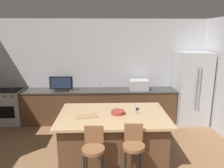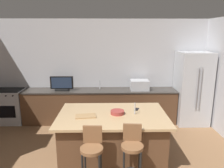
% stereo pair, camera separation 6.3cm
% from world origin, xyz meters
% --- Properties ---
extents(wall_back, '(6.32, 0.12, 2.75)m').
position_xyz_m(wall_back, '(0.00, 4.33, 1.37)').
color(wall_back, '#BCBCC1').
rests_on(wall_back, ground_plane).
extents(counter_back, '(4.08, 0.62, 0.90)m').
position_xyz_m(counter_back, '(-0.01, 3.95, 0.45)').
color(counter_back, brown).
rests_on(counter_back, ground_plane).
extents(kitchen_island, '(2.02, 1.32, 0.90)m').
position_xyz_m(kitchen_island, '(0.29, 2.16, 0.46)').
color(kitchen_island, black).
rests_on(kitchen_island, ground_plane).
extents(refrigerator, '(0.81, 0.81, 1.91)m').
position_xyz_m(refrigerator, '(2.44, 3.87, 0.95)').
color(refrigerator, '#B7BABF').
rests_on(refrigerator, ground_plane).
extents(range_oven, '(0.79, 0.63, 0.92)m').
position_xyz_m(range_oven, '(-2.45, 3.95, 0.46)').
color(range_oven, '#B7BABF').
rests_on(range_oven, ground_plane).
extents(microwave, '(0.48, 0.36, 0.26)m').
position_xyz_m(microwave, '(1.05, 3.95, 1.03)').
color(microwave, '#B7BABF').
rests_on(microwave, counter_back).
extents(tv_monitor, '(0.60, 0.16, 0.38)m').
position_xyz_m(tv_monitor, '(-1.00, 3.90, 1.07)').
color(tv_monitor, black).
rests_on(tv_monitor, counter_back).
extents(sink_faucet_back, '(0.02, 0.02, 0.24)m').
position_xyz_m(sink_faucet_back, '(-0.01, 4.05, 1.02)').
color(sink_faucet_back, '#B2B2B7').
rests_on(sink_faucet_back, counter_back).
extents(sink_faucet_island, '(0.02, 0.02, 0.22)m').
position_xyz_m(sink_faucet_island, '(0.71, 2.16, 1.01)').
color(sink_faucet_island, '#B2B2B7').
rests_on(sink_faucet_island, kitchen_island).
extents(bar_stool_left, '(0.34, 0.34, 1.02)m').
position_xyz_m(bar_stool_left, '(-0.03, 1.28, 0.62)').
color(bar_stool_left, brown).
rests_on(bar_stool_left, ground_plane).
extents(bar_stool_right, '(0.34, 0.35, 1.01)m').
position_xyz_m(bar_stool_right, '(0.58, 1.37, 0.61)').
color(bar_stool_right, brown).
rests_on(bar_stool_right, ground_plane).
extents(fruit_bowl, '(0.25, 0.25, 0.07)m').
position_xyz_m(fruit_bowl, '(0.39, 2.18, 0.93)').
color(fruit_bowl, '#993833').
rests_on(fruit_bowl, kitchen_island).
extents(cell_phone, '(0.12, 0.17, 0.01)m').
position_xyz_m(cell_phone, '(0.78, 2.41, 0.91)').
color(cell_phone, black).
rests_on(cell_phone, kitchen_island).
extents(cutting_board, '(0.39, 0.26, 0.02)m').
position_xyz_m(cutting_board, '(-0.19, 2.06, 0.91)').
color(cutting_board, '#A87F51').
rests_on(cutting_board, kitchen_island).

